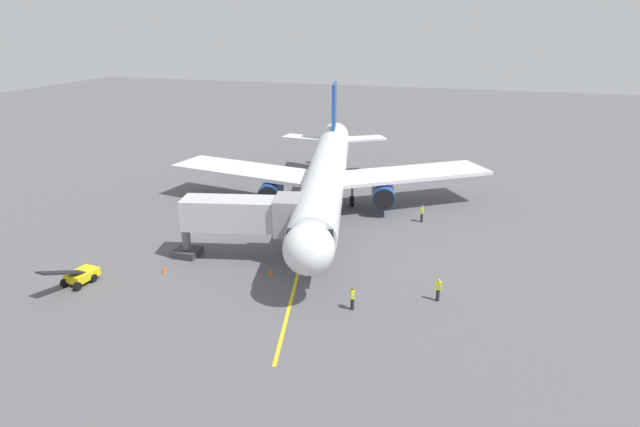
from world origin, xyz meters
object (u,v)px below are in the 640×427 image
at_px(airplane, 326,176).
at_px(jet_bridge, 252,215).
at_px(ground_crew_loader, 422,213).
at_px(safety_cone_nose_right, 164,269).
at_px(ground_crew_marshaller, 352,298).
at_px(ground_crew_wing_walker, 438,289).
at_px(safety_cone_nose_left, 271,272).
at_px(belt_loader_near_nose, 79,275).

distance_m(airplane, jet_bridge, 12.50).
xyz_separation_m(ground_crew_loader, safety_cone_nose_right, (18.01, 17.34, -0.61)).
relative_size(airplane, ground_crew_marshaller, 23.39).
height_order(jet_bridge, safety_cone_nose_right, jet_bridge).
bearing_deg(jet_bridge, safety_cone_nose_right, 39.94).
relative_size(jet_bridge, ground_crew_wing_walker, 6.72).
bearing_deg(safety_cone_nose_left, ground_crew_marshaller, 155.45).
relative_size(ground_crew_loader, belt_loader_near_nose, 0.36).
xyz_separation_m(airplane, jet_bridge, (2.76, 12.18, -0.24)).
bearing_deg(ground_crew_marshaller, airplane, -68.33).
height_order(jet_bridge, ground_crew_wing_walker, jet_bridge).
bearing_deg(ground_crew_marshaller, ground_crew_loader, -97.52).
bearing_deg(ground_crew_marshaller, safety_cone_nose_right, -4.67).
height_order(belt_loader_near_nose, safety_cone_nose_left, belt_loader_near_nose).
xyz_separation_m(ground_crew_wing_walker, ground_crew_loader, (3.03, -15.64, 0.00)).
xyz_separation_m(jet_bridge, safety_cone_nose_left, (-2.59, 2.58, -3.49)).
bearing_deg(ground_crew_wing_walker, ground_crew_loader, -79.02).
bearing_deg(safety_cone_nose_left, airplane, -90.66).
height_order(safety_cone_nose_left, safety_cone_nose_right, same).
bearing_deg(airplane, belt_loader_near_nose, 56.75).
xyz_separation_m(belt_loader_near_nose, safety_cone_nose_right, (-5.02, -3.53, -0.44)).
distance_m(airplane, ground_crew_loader, 10.16).
relative_size(ground_crew_marshaller, ground_crew_wing_walker, 1.00).
bearing_deg(safety_cone_nose_right, belt_loader_near_nose, 35.12).
distance_m(ground_crew_marshaller, belt_loader_near_nose, 20.69).
xyz_separation_m(airplane, ground_crew_loader, (-9.66, -0.49, -3.12)).
distance_m(jet_bridge, ground_crew_marshaller, 11.96).
distance_m(belt_loader_near_nose, safety_cone_nose_right, 6.15).
height_order(ground_crew_wing_walker, safety_cone_nose_right, ground_crew_wing_walker).
distance_m(ground_crew_loader, safety_cone_nose_right, 25.01).
bearing_deg(ground_crew_marshaller, belt_loader_near_nose, 6.27).
bearing_deg(airplane, safety_cone_nose_right, 63.66).
bearing_deg(safety_cone_nose_right, ground_crew_loader, -136.08).
bearing_deg(ground_crew_wing_walker, belt_loader_near_nose, 11.36).
relative_size(ground_crew_marshaller, ground_crew_loader, 1.00).
bearing_deg(airplane, ground_crew_loader, -177.12).
distance_m(jet_bridge, ground_crew_loader, 17.98).
height_order(ground_crew_wing_walker, safety_cone_nose_left, ground_crew_wing_walker).
relative_size(ground_crew_marshaller, belt_loader_near_nose, 0.36).
height_order(belt_loader_near_nose, safety_cone_nose_right, belt_loader_near_nose).
height_order(ground_crew_marshaller, belt_loader_near_nose, belt_loader_near_nose).
xyz_separation_m(jet_bridge, ground_crew_wing_walker, (-15.46, 2.97, -2.88)).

